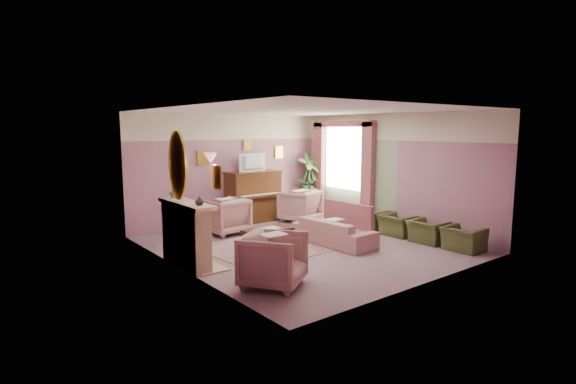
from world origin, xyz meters
TOP-DOWN VIEW (x-y plane):
  - floor at (0.00, 0.00)m, footprint 5.50×6.00m
  - ceiling at (0.00, 0.00)m, footprint 5.50×6.00m
  - wall_back at (0.00, 3.00)m, footprint 5.50×0.02m
  - wall_front at (0.00, -3.00)m, footprint 5.50×0.02m
  - wall_left at (-2.75, 0.00)m, footprint 0.02×6.00m
  - wall_right at (2.75, 0.00)m, footprint 0.02×6.00m
  - picture_rail_band at (0.00, 2.99)m, footprint 5.50×0.01m
  - stripe_panel at (2.73, 1.30)m, footprint 0.01×3.00m
  - fireplace_surround at (-2.59, 0.20)m, footprint 0.30×1.40m
  - fireplace_inset at (-2.49, 0.20)m, footprint 0.18×0.72m
  - fire_ember at (-2.45, 0.20)m, footprint 0.06×0.54m
  - mantel_shelf at (-2.56, 0.20)m, footprint 0.40×1.55m
  - hearth at (-2.39, 0.20)m, footprint 0.55×1.50m
  - mirror_frame at (-2.70, 0.20)m, footprint 0.04×0.72m
  - mirror_glass at (-2.67, 0.20)m, footprint 0.01×0.60m
  - sconce_shade at (-2.62, -0.85)m, footprint 0.20×0.20m
  - piano at (0.50, 2.68)m, footprint 1.40×0.60m
  - piano_keyshelf at (0.50, 2.33)m, footprint 1.30×0.12m
  - piano_keys at (0.50, 2.33)m, footprint 1.20×0.08m
  - piano_top at (0.50, 2.68)m, footprint 1.45×0.65m
  - television at (0.50, 2.63)m, footprint 0.80×0.12m
  - print_back_left at (-0.80, 2.96)m, footprint 0.30×0.03m
  - print_back_right at (1.55, 2.96)m, footprint 0.26×0.03m
  - print_back_mid at (0.50, 2.96)m, footprint 0.22×0.03m
  - print_left_wall at (-2.71, -1.20)m, footprint 0.03×0.28m
  - window_blind at (2.70, 1.55)m, footprint 0.03×1.40m
  - curtain_left at (2.62, 0.63)m, footprint 0.16×0.34m
  - curtain_right at (2.62, 2.47)m, footprint 0.16×0.34m
  - pelmet at (2.62, 1.55)m, footprint 0.16×2.20m
  - mantel_plant at (-2.55, 0.75)m, footprint 0.16×0.16m
  - mantel_vase at (-2.55, -0.30)m, footprint 0.16×0.16m
  - area_rug at (-0.68, 0.11)m, footprint 2.61×1.95m
  - coffee_table at (-0.86, 0.11)m, footprint 1.03×0.55m
  - table_paper at (-0.81, 0.11)m, footprint 0.35×0.28m
  - sofa at (0.52, -0.35)m, footprint 0.62×1.87m
  - sofa_throw at (0.92, -0.35)m, footprint 0.09×1.42m
  - floral_armchair_left at (-0.81, 1.90)m, footprint 0.89×0.89m
  - floral_armchair_right at (1.45, 1.91)m, footprint 0.89×0.89m
  - floral_armchair_front at (-1.99, -1.63)m, footprint 0.89×0.89m
  - olive_chair_a at (2.21, -2.31)m, footprint 0.52×0.75m
  - olive_chair_b at (2.21, -1.49)m, footprint 0.52×0.75m
  - olive_chair_c at (2.21, -0.67)m, footprint 0.52×0.75m
  - olive_chair_d at (2.21, 0.15)m, footprint 0.52×0.75m
  - side_table at (2.27, 2.64)m, footprint 0.52×0.52m
  - side_plant_big at (2.27, 2.64)m, footprint 0.30×0.30m
  - side_plant_small at (2.39, 2.54)m, footprint 0.16×0.16m
  - palm_pot at (2.36, 2.60)m, footprint 0.34×0.34m
  - palm_plant at (2.36, 2.60)m, footprint 0.76×0.76m

SIDE VIEW (x-z plane):
  - floor at x=0.00m, z-range -0.01..0.01m
  - area_rug at x=-0.68m, z-range 0.00..0.01m
  - hearth at x=-2.39m, z-range 0.00..0.02m
  - palm_pot at x=2.36m, z-range 0.00..0.34m
  - fire_ember at x=-2.45m, z-range 0.17..0.27m
  - coffee_table at x=-0.86m, z-range 0.00..0.45m
  - olive_chair_a at x=2.21m, z-range 0.00..0.65m
  - olive_chair_b at x=2.21m, z-range 0.00..0.65m
  - olive_chair_c at x=2.21m, z-range 0.00..0.65m
  - olive_chair_d at x=2.21m, z-range 0.00..0.65m
  - side_table at x=2.27m, z-range 0.00..0.70m
  - sofa at x=0.52m, z-range 0.00..0.76m
  - fireplace_inset at x=-2.49m, z-range 0.06..0.74m
  - table_paper at x=-0.81m, z-range 0.45..0.46m
  - floral_armchair_left at x=-0.81m, z-range 0.00..0.93m
  - floral_armchair_right at x=1.45m, z-range 0.00..0.93m
  - floral_armchair_front at x=-1.99m, z-range 0.00..0.93m
  - fireplace_surround at x=-2.59m, z-range 0.00..1.10m
  - sofa_throw at x=0.92m, z-range 0.34..0.86m
  - piano at x=0.50m, z-range 0.00..1.30m
  - piano_keyshelf at x=0.50m, z-range 0.69..0.75m
  - piano_keys at x=0.50m, z-range 0.75..0.77m
  - side_plant_small at x=2.39m, z-range 0.70..0.98m
  - side_plant_big at x=2.27m, z-range 0.70..1.04m
  - palm_plant at x=2.36m, z-range 0.34..1.78m
  - stripe_panel at x=2.73m, z-range 0.00..2.15m
  - mantel_shelf at x=-2.56m, z-range 1.09..1.16m
  - mantel_vase at x=-2.55m, z-range 1.15..1.31m
  - mantel_plant at x=-2.55m, z-range 1.15..1.43m
  - curtain_left at x=2.62m, z-range 0.00..2.60m
  - curtain_right at x=2.62m, z-range 0.00..2.60m
  - piano_top at x=0.50m, z-range 1.29..1.33m
  - wall_back at x=0.00m, z-range 0.00..2.80m
  - wall_front at x=0.00m, z-range 0.00..2.80m
  - wall_left at x=-2.75m, z-range 0.00..2.80m
  - wall_right at x=2.75m, z-range 0.00..2.80m
  - television at x=0.50m, z-range 1.36..1.84m
  - window_blind at x=2.70m, z-range 0.80..2.60m
  - print_back_left at x=-0.80m, z-range 1.53..1.91m
  - print_left_wall at x=-2.71m, z-range 1.54..1.90m
  - print_back_right at x=1.55m, z-range 1.61..1.95m
  - mirror_frame at x=-2.70m, z-range 1.20..2.40m
  - mirror_glass at x=-2.67m, z-range 1.27..2.33m
  - sconce_shade at x=-2.62m, z-range 1.90..2.06m
  - print_back_mid at x=0.50m, z-range 1.87..2.13m
  - picture_rail_band at x=0.00m, z-range 2.15..2.80m
  - pelmet at x=2.62m, z-range 2.48..2.64m
  - ceiling at x=0.00m, z-range 2.79..2.80m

